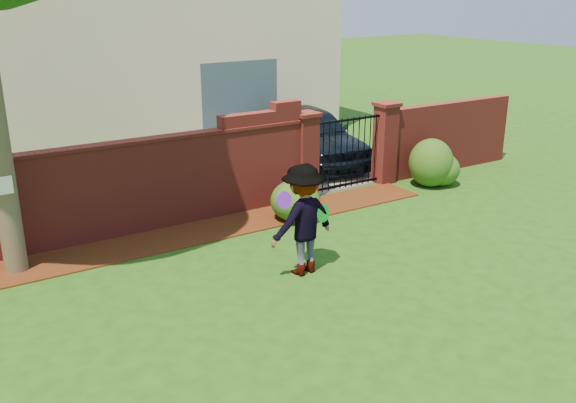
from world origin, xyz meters
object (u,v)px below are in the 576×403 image
car (314,137)px  frisbee_green (323,213)px  man (304,220)px  frisbee_purple (284,200)px

car → frisbee_green: car is taller
man → frisbee_purple: (-0.40, -0.04, 0.42)m
frisbee_purple → frisbee_green: frisbee_purple is taller
man → frisbee_purple: 0.58m
frisbee_purple → car: bearing=51.7°
car → frisbee_purple: bearing=-122.2°
car → frisbee_green: 6.40m
frisbee_purple → frisbee_green: (0.70, -0.02, -0.34)m
car → frisbee_purple: (-4.21, -5.33, 0.59)m
man → frisbee_green: size_ratio=6.18×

